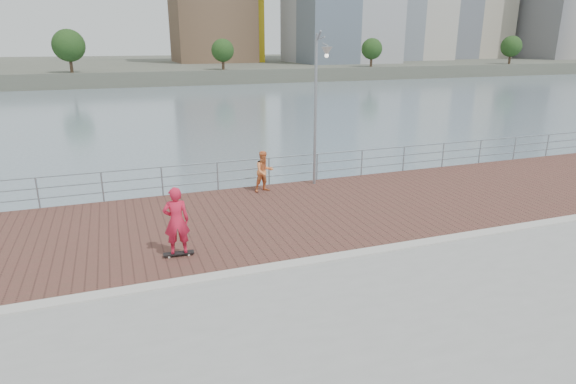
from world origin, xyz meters
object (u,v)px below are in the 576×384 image
object	(u,v)px
skateboarder	(176,221)
bystander	(264,171)
street_lamp	(320,84)
guardrail	(244,170)

from	to	relation	value
skateboarder	bystander	size ratio (longest dim) A/B	1.17
skateboarder	street_lamp	bearing A→B (deg)	-138.67
street_lamp	guardrail	bearing A→B (deg)	161.77
street_lamp	bystander	xyz separation A→B (m)	(-2.16, 0.13, -3.15)
guardrail	bystander	world-z (taller)	bystander
street_lamp	skateboarder	xyz separation A→B (m)	(-6.01, -4.58, -2.93)
street_lamp	bystander	distance (m)	3.83
guardrail	bystander	xyz separation A→B (m)	(0.59, -0.78, 0.10)
guardrail	bystander	distance (m)	0.98
skateboarder	bystander	xyz separation A→B (m)	(3.85, 4.71, -0.22)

